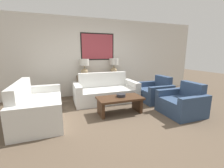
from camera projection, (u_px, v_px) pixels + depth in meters
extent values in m
plane|color=brown|center=(127.00, 121.00, 3.31)|extent=(20.00, 20.00, 0.00)
cube|color=beige|center=(97.00, 58.00, 5.36)|extent=(8.04, 0.10, 2.65)
cube|color=black|center=(98.00, 47.00, 5.23)|extent=(1.18, 0.01, 0.92)
cube|color=#9E3842|center=(98.00, 47.00, 5.23)|extent=(1.10, 0.02, 0.84)
cube|color=brown|center=(100.00, 85.00, 5.31)|extent=(1.55, 0.38, 0.73)
cylinder|color=tan|center=(85.00, 76.00, 5.06)|extent=(0.19, 0.19, 0.02)
sphere|color=tan|center=(84.00, 72.00, 5.03)|extent=(0.23, 0.23, 0.23)
cylinder|color=#8C7A51|center=(84.00, 67.00, 5.00)|extent=(0.02, 0.02, 0.10)
cylinder|color=#B2ADA3|center=(84.00, 62.00, 4.97)|extent=(0.33, 0.33, 0.21)
cylinder|color=tan|center=(114.00, 74.00, 5.41)|extent=(0.19, 0.19, 0.02)
sphere|color=tan|center=(114.00, 71.00, 5.38)|extent=(0.23, 0.23, 0.23)
cylinder|color=#8C7A51|center=(114.00, 66.00, 5.35)|extent=(0.02, 0.02, 0.10)
cylinder|color=#B2ADA3|center=(114.00, 62.00, 5.32)|extent=(0.33, 0.33, 0.21)
cube|color=silver|center=(107.00, 96.00, 4.58)|extent=(1.57, 0.74, 0.40)
cube|color=silver|center=(103.00, 85.00, 4.95)|extent=(1.57, 0.18, 0.86)
cube|color=silver|center=(77.00, 95.00, 4.35)|extent=(0.18, 0.92, 0.60)
cube|color=silver|center=(131.00, 90.00, 4.93)|extent=(0.18, 0.92, 0.60)
cube|color=silver|center=(45.00, 109.00, 3.48)|extent=(0.74, 1.57, 0.40)
cube|color=silver|center=(21.00, 102.00, 3.28)|extent=(0.18, 1.57, 0.86)
cube|color=silver|center=(35.00, 122.00, 2.62)|extent=(0.92, 0.18, 0.60)
cube|color=silver|center=(44.00, 96.00, 4.23)|extent=(0.92, 0.18, 0.60)
cube|color=#3D2616|center=(120.00, 98.00, 3.70)|extent=(1.11, 0.57, 0.05)
cube|color=#3D2616|center=(101.00, 109.00, 3.58)|extent=(0.07, 0.45, 0.36)
cube|color=#3D2616|center=(137.00, 104.00, 3.91)|extent=(0.07, 0.45, 0.36)
cylinder|color=#232328|center=(121.00, 95.00, 3.74)|extent=(0.22, 0.22, 0.07)
cube|color=navy|center=(151.00, 95.00, 4.68)|extent=(0.67, 0.63, 0.39)
cube|color=navy|center=(163.00, 88.00, 4.79)|extent=(0.18, 0.63, 0.77)
cube|color=navy|center=(147.00, 89.00, 5.05)|extent=(0.85, 0.14, 0.55)
cube|color=navy|center=(162.00, 95.00, 4.34)|extent=(0.85, 0.14, 0.55)
cube|color=navy|center=(178.00, 107.00, 3.66)|extent=(0.67, 0.63, 0.39)
cube|color=navy|center=(192.00, 98.00, 3.76)|extent=(0.18, 0.63, 0.77)
cube|color=navy|center=(170.00, 99.00, 4.03)|extent=(0.85, 0.14, 0.55)
cube|color=navy|center=(194.00, 109.00, 3.31)|extent=(0.85, 0.14, 0.55)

